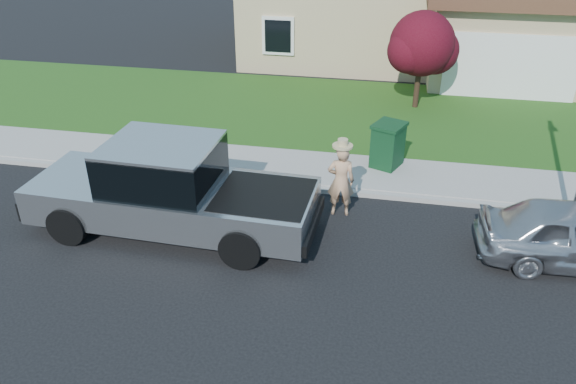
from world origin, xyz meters
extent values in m
plane|color=black|center=(0.00, 0.00, 0.00)|extent=(80.00, 80.00, 0.00)
cube|color=gray|center=(1.00, 2.90, 0.06)|extent=(40.00, 0.20, 0.12)
cube|color=gray|center=(1.00, 4.00, 0.07)|extent=(40.00, 2.00, 0.15)
cube|color=#183C11|center=(1.00, 8.50, 0.05)|extent=(40.00, 7.00, 0.10)
cube|color=tan|center=(6.50, 14.00, 1.60)|extent=(5.50, 6.00, 3.20)
cube|color=white|center=(6.50, 10.98, 1.25)|extent=(4.60, 0.12, 2.30)
cube|color=black|center=(-2.20, 12.45, 1.60)|extent=(1.30, 0.10, 1.50)
cylinder|color=black|center=(-4.14, -0.43, 0.44)|extent=(0.89, 0.36, 0.88)
cylinder|color=black|center=(-4.07, 1.60, 0.44)|extent=(0.89, 0.36, 0.88)
cylinder|color=black|center=(-0.23, -0.56, 0.44)|extent=(0.89, 0.36, 0.88)
cylinder|color=black|center=(-0.16, 1.47, 0.44)|extent=(0.89, 0.36, 0.88)
cube|color=#B3B6BA|center=(-2.07, 0.52, 0.76)|extent=(6.34, 2.41, 0.79)
cube|color=black|center=(-2.23, 0.52, 1.60)|extent=(2.38, 2.12, 0.94)
cube|color=#B3B6BA|center=(-2.23, 0.52, 2.08)|extent=(2.38, 2.12, 0.09)
cube|color=black|center=(0.02, 0.45, 1.13)|extent=(2.04, 1.94, 0.07)
cube|color=black|center=(-5.24, 0.62, 0.61)|extent=(0.20, 2.10, 0.44)
cube|color=black|center=(1.10, 0.41, 0.55)|extent=(0.20, 2.10, 0.28)
cube|color=black|center=(-3.08, 1.74, 1.49)|extent=(0.14, 0.25, 0.20)
imported|color=tan|center=(1.51, 1.92, 0.88)|extent=(0.68, 0.48, 1.75)
cylinder|color=tan|center=(1.51, 1.92, 1.78)|extent=(0.47, 0.47, 0.05)
cylinder|color=tan|center=(1.51, 1.92, 1.85)|extent=(0.23, 0.23, 0.16)
cylinder|color=black|center=(3.30, 9.46, 0.85)|extent=(0.19, 0.19, 1.49)
sphere|color=#4B101A|center=(3.30, 9.46, 2.29)|extent=(2.14, 2.14, 2.14)
sphere|color=#4B101A|center=(3.77, 9.73, 2.01)|extent=(1.58, 1.58, 1.58)
sphere|color=#4B101A|center=(2.93, 9.18, 2.10)|extent=(1.49, 1.49, 1.49)
cube|color=#0E3319|center=(2.50, 4.47, 0.72)|extent=(0.93, 0.99, 1.13)
cube|color=#0E3319|center=(2.50, 4.47, 1.33)|extent=(1.02, 1.08, 0.09)
camera|label=1|loc=(2.52, -9.62, 6.94)|focal=35.00mm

